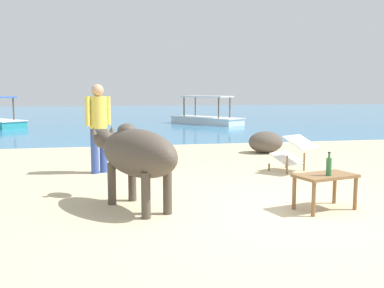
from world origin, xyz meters
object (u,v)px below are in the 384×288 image
Objects in this scene: cow at (136,153)px; deck_chair_far at (294,151)px; person_standing at (98,121)px; low_bench_table at (325,180)px; bottle at (329,166)px; boat_white at (206,118)px.

cow is 2.02× the size of deck_chair_far.
cow reaches higher than deck_chair_far.
cow is 1.16× the size of person_standing.
cow reaches higher than low_bench_table.
bottle reaches higher than deck_chair_far.
bottle is (2.33, -0.62, -0.14)m from cow.
person_standing reaches higher than cow.
low_bench_table is at bearing -41.55° from boat_white.
low_bench_table is 0.21m from bottle.
bottle is 14.84m from boat_white.
low_bench_table is 0.91× the size of deck_chair_far.
person_standing reaches higher than boat_white.
low_bench_table is 14.76m from boat_white.
low_bench_table is at bearing -130.17° from cow.
person_standing is (-2.83, 3.19, 0.37)m from bottle.
bottle reaches higher than low_bench_table.
cow is at bearing 165.11° from bottle.
bottle is 4.28m from person_standing.
cow is 2.42m from bottle.
boat_white reaches higher than low_bench_table.
person_standing reaches higher than low_bench_table.
low_bench_table is 2.86× the size of bottle.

